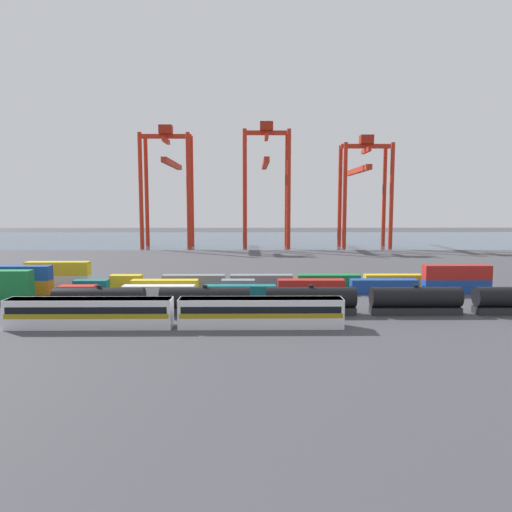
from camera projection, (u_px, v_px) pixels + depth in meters
ground_plane at (225, 268)px, 122.95m from camera, size 420.00×420.00×0.00m
harbour_water at (236, 239)px, 224.22m from camera, size 400.00×110.00×0.01m
passenger_train at (176, 311)px, 62.99m from camera, size 44.24×3.14×3.90m
freight_tank_row at (311, 300)px, 70.48m from camera, size 75.54×2.96×4.42m
shipping_container_2 at (78, 293)px, 80.56m from camera, size 6.04×2.44×2.60m
shipping_container_3 at (159, 293)px, 80.71m from camera, size 12.10×2.44×2.60m
shipping_container_4 at (240, 293)px, 80.87m from camera, size 12.10×2.44×2.60m
shipping_container_5 at (18, 287)px, 86.42m from camera, size 12.10×2.44×2.60m
shipping_container_6 at (17, 273)px, 86.14m from camera, size 12.10×2.44×2.60m
shipping_container_7 at (91, 287)px, 86.57m from camera, size 6.04×2.44×2.60m
shipping_container_8 at (165, 287)px, 86.72m from camera, size 12.10×2.44×2.60m
shipping_container_9 at (238, 287)px, 86.87m from camera, size 6.04×2.44×2.60m
shipping_container_10 at (311, 287)px, 87.02m from camera, size 12.10×2.44×2.60m
shipping_container_11 at (384, 286)px, 87.18m from camera, size 12.10×2.44×2.60m
shipping_container_12 at (456, 286)px, 87.33m from camera, size 12.10×2.44×2.60m
shipping_container_13 at (457, 272)px, 87.05m from camera, size 12.10×2.44×2.60m
shipping_container_14 at (58, 282)px, 92.48m from camera, size 12.10×2.44×2.60m
shipping_container_15 at (58, 268)px, 92.20m from camera, size 12.10×2.44×2.60m
shipping_container_16 at (126, 282)px, 92.63m from camera, size 6.04×2.44×2.60m
shipping_container_17 at (194, 281)px, 92.78m from camera, size 12.10×2.44×2.60m
shipping_container_18 at (261, 281)px, 92.93m from camera, size 12.10×2.44×2.60m
shipping_container_19 at (329, 281)px, 93.08m from camera, size 12.10×2.44×2.60m
shipping_container_20 at (396, 281)px, 93.23m from camera, size 12.10×2.44×2.60m
gantry_crane_west at (168, 174)px, 181.25m from camera, size 18.95×39.45×45.29m
gantry_crane_central at (266, 173)px, 181.39m from camera, size 17.70×38.08×46.61m
gantry_crane_east at (363, 180)px, 182.54m from camera, size 18.81×39.91×41.80m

